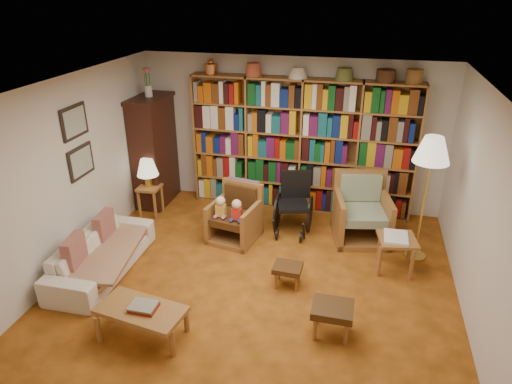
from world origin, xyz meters
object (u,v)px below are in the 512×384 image
(sofa, at_px, (102,254))
(footstool_a, at_px, (288,269))
(wheelchair, at_px, (294,204))
(side_table_papers, at_px, (397,243))
(side_table_lamp, at_px, (150,194))
(footstool_b, at_px, (332,311))
(floor_lamp, at_px, (432,155))
(coffee_table, at_px, (141,312))
(armchair_leather, at_px, (236,216))
(armchair_sage, at_px, (362,213))

(sofa, xyz_separation_m, footstool_a, (2.45, 0.27, -0.02))
(wheelchair, distance_m, side_table_papers, 1.70)
(side_table_lamp, relative_size, footstool_b, 1.13)
(side_table_papers, xyz_separation_m, footstool_a, (-1.33, -0.69, -0.17))
(floor_lamp, bearing_deg, footstool_a, -146.15)
(coffee_table, bearing_deg, side_table_papers, 36.23)
(armchair_leather, distance_m, footstool_a, 1.44)
(wheelchair, height_order, floor_lamp, floor_lamp)
(wheelchair, height_order, side_table_papers, wheelchair)
(armchair_leather, distance_m, footstool_b, 2.42)
(floor_lamp, relative_size, side_table_papers, 3.20)
(wheelchair, bearing_deg, armchair_leather, -152.03)
(wheelchair, relative_size, footstool_a, 2.57)
(wheelchair, xyz_separation_m, footstool_b, (0.80, -2.24, -0.12))
(wheelchair, distance_m, footstool_a, 1.50)
(side_table_papers, height_order, footstool_a, side_table_papers)
(armchair_sage, relative_size, footstool_b, 2.20)
(wheelchair, distance_m, footstool_b, 2.38)
(sofa, relative_size, side_table_papers, 3.22)
(wheelchair, bearing_deg, side_table_lamp, -178.53)
(footstool_a, relative_size, coffee_table, 0.36)
(armchair_leather, xyz_separation_m, footstool_a, (0.98, -1.05, -0.10))
(side_table_papers, height_order, footstool_b, side_table_papers)
(armchair_leather, height_order, footstool_b, armchair_leather)
(wheelchair, bearing_deg, armchair_sage, 2.79)
(side_table_lamp, height_order, wheelchair, wheelchair)
(sofa, relative_size, floor_lamp, 1.01)
(side_table_lamp, height_order, armchair_leather, armchair_leather)
(armchair_sage, height_order, footstool_b, armchair_sage)
(footstool_a, bearing_deg, sofa, -173.81)
(floor_lamp, distance_m, footstool_b, 2.44)
(side_table_papers, relative_size, footstool_a, 1.52)
(armchair_sage, xyz_separation_m, wheelchair, (-1.03, -0.05, 0.05))
(sofa, xyz_separation_m, armchair_leather, (1.47, 1.32, 0.09))
(side_table_lamp, bearing_deg, floor_lamp, -4.38)
(armchair_leather, distance_m, wheelchair, 0.92)
(sofa, height_order, side_table_papers, sofa)
(side_table_lamp, xyz_separation_m, footstool_a, (2.55, -1.42, -0.12))
(coffee_table, bearing_deg, floor_lamp, 38.43)
(footstool_a, height_order, footstool_b, footstool_b)
(armchair_sage, height_order, side_table_papers, armchair_sage)
(coffee_table, bearing_deg, side_table_lamp, 113.82)
(side_table_lamp, distance_m, armchair_sage, 3.42)
(footstool_b, bearing_deg, armchair_sage, 84.12)
(floor_lamp, distance_m, coffee_table, 4.01)
(sofa, distance_m, armchair_sage, 3.77)
(side_table_papers, bearing_deg, footstool_b, -116.02)
(side_table_lamp, height_order, coffee_table, side_table_lamp)
(footstool_b, distance_m, coffee_table, 2.06)
(sofa, relative_size, armchair_leather, 2.11)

